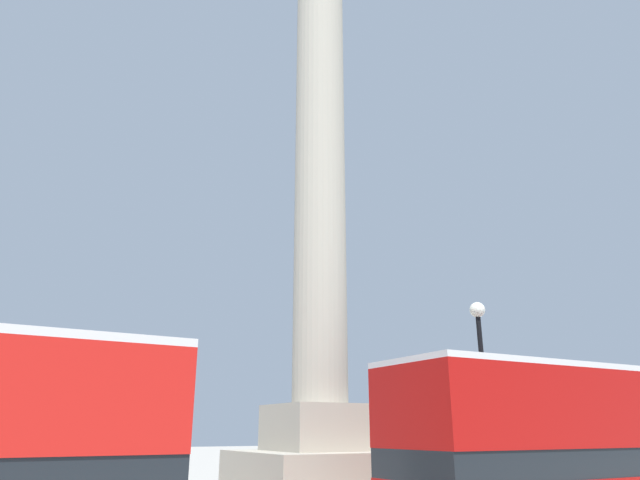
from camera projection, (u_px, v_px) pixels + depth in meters
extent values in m
cube|color=#ADA593|center=(320.00, 475.00, 15.60)|extent=(4.29, 4.29, 1.23)
cube|color=#ADA593|center=(320.00, 427.00, 15.99)|extent=(2.62, 2.62, 1.23)
cylinder|color=#ADA593|center=(320.00, 126.00, 19.03)|extent=(1.62, 1.62, 17.92)
cube|color=black|center=(590.00, 459.00, 12.62)|extent=(10.04, 2.48, 0.55)
cube|color=#A80F0C|center=(583.00, 410.00, 12.96)|extent=(10.04, 2.53, 1.55)
cube|color=silver|center=(578.00, 372.00, 13.22)|extent=(10.04, 2.53, 0.12)
cylinder|color=black|center=(488.00, 428.00, 15.54)|extent=(0.14, 0.14, 6.11)
sphere|color=white|center=(477.00, 310.00, 16.58)|extent=(0.44, 0.44, 0.44)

